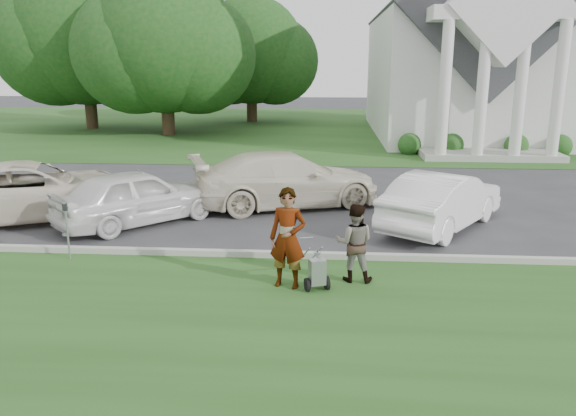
# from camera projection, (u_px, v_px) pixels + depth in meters

# --- Properties ---
(ground) EXTENTS (120.00, 120.00, 0.00)m
(ground) POSITION_uv_depth(u_px,v_px,m) (252.00, 266.00, 12.16)
(ground) COLOR #333335
(ground) RESTS_ON ground
(grass_strip) EXTENTS (80.00, 7.00, 0.01)m
(grass_strip) POSITION_uv_depth(u_px,v_px,m) (228.00, 329.00, 9.26)
(grass_strip) COLOR #224A19
(grass_strip) RESTS_ON ground
(church_lawn) EXTENTS (80.00, 30.00, 0.01)m
(church_lawn) POSITION_uv_depth(u_px,v_px,m) (305.00, 127.00, 38.22)
(church_lawn) COLOR #224A19
(church_lawn) RESTS_ON ground
(curb) EXTENTS (80.00, 0.18, 0.15)m
(curb) POSITION_uv_depth(u_px,v_px,m) (255.00, 254.00, 12.67)
(curb) COLOR #9E9E93
(curb) RESTS_ON ground
(church) EXTENTS (9.19, 19.00, 24.10)m
(church) POSITION_uv_depth(u_px,v_px,m) (458.00, 32.00, 32.35)
(church) COLOR white
(church) RESTS_ON ground
(tree_left) EXTENTS (10.63, 8.40, 9.71)m
(tree_left) POSITION_uv_depth(u_px,v_px,m) (164.00, 47.00, 32.64)
(tree_left) COLOR #332316
(tree_left) RESTS_ON ground
(tree_far) EXTENTS (11.64, 9.20, 10.73)m
(tree_far) POSITION_uv_depth(u_px,v_px,m) (85.00, 39.00, 35.79)
(tree_far) COLOR #332316
(tree_far) RESTS_ON ground
(tree_back) EXTENTS (9.61, 7.60, 8.89)m
(tree_back) POSITION_uv_depth(u_px,v_px,m) (251.00, 55.00, 40.18)
(tree_back) COLOR #332316
(tree_back) RESTS_ON ground
(striping_cart) EXTENTS (0.64, 0.98, 0.85)m
(striping_cart) POSITION_uv_depth(u_px,v_px,m) (317.00, 273.00, 10.77)
(striping_cart) COLOR black
(striping_cart) RESTS_ON ground
(person_left) EXTENTS (0.80, 0.62, 1.97)m
(person_left) POSITION_uv_depth(u_px,v_px,m) (288.00, 239.00, 10.78)
(person_left) COLOR #999999
(person_left) RESTS_ON ground
(person_right) EXTENTS (0.81, 0.66, 1.58)m
(person_right) POSITION_uv_depth(u_px,v_px,m) (354.00, 243.00, 11.13)
(person_right) COLOR #999999
(person_right) RESTS_ON ground
(parking_meter_near) EXTENTS (0.09, 0.09, 1.31)m
(parking_meter_near) POSITION_uv_depth(u_px,v_px,m) (67.00, 224.00, 12.35)
(parking_meter_near) COLOR #9A9DA2
(parking_meter_near) RESTS_ON ground
(car_a) EXTENTS (6.38, 4.87, 1.61)m
(car_a) POSITION_uv_depth(u_px,v_px,m) (32.00, 191.00, 15.64)
(car_a) COLOR beige
(car_a) RESTS_ON ground
(car_b) EXTENTS (4.38, 4.45, 1.52)m
(car_b) POSITION_uv_depth(u_px,v_px,m) (137.00, 197.00, 15.14)
(car_b) COLOR white
(car_b) RESTS_ON ground
(car_c) EXTENTS (6.16, 4.15, 1.66)m
(car_c) POSITION_uv_depth(u_px,v_px,m) (286.00, 179.00, 17.00)
(car_c) COLOR beige
(car_c) RESTS_ON ground
(car_d) EXTENTS (3.89, 4.66, 1.50)m
(car_d) POSITION_uv_depth(u_px,v_px,m) (442.00, 200.00, 14.78)
(car_d) COLOR white
(car_d) RESTS_ON ground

